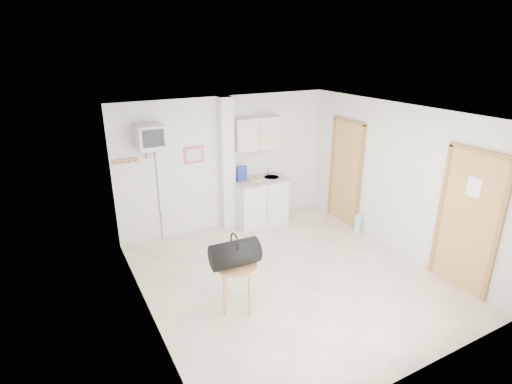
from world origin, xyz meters
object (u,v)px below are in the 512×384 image
crt_television (150,138)px  round_table (237,272)px  water_bottle (357,224)px  duffel_bag (235,254)px

crt_television → round_table: size_ratio=3.25×
round_table → water_bottle: (3.01, 1.00, -0.38)m
duffel_bag → water_bottle: size_ratio=1.64×
crt_television → water_bottle: (3.43, -1.32, -1.76)m
water_bottle → crt_television: bearing=158.9°
crt_television → round_table: crt_television is taller
round_table → duffel_bag: duffel_bag is taller
crt_television → water_bottle: 4.08m
duffel_bag → water_bottle: duffel_bag is taller
crt_television → water_bottle: crt_television is taller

